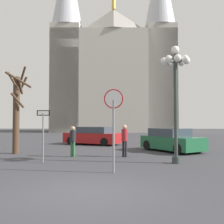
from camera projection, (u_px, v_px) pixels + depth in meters
The scene contains 10 objects.
ground_plane at pixel (87, 192), 6.77m from camera, with size 120.00×120.00×0.00m, color #38383D.
cathedral at pixel (114, 68), 46.78m from camera, with size 21.93×11.23×34.19m.
stop_sign at pixel (114, 115), 9.36m from camera, with size 0.71×0.12×3.04m.
one_way_arrow_sign at pixel (43, 130), 11.72m from camera, with size 0.60×0.07×2.38m.
street_lamp at pixel (175, 79), 11.56m from camera, with size 1.33×1.33×5.28m.
bare_tree at pixel (17, 110), 15.00m from camera, with size 1.49×1.60×5.13m.
parked_car_near_green at pixel (171, 140), 16.12m from camera, with size 3.76×4.36×1.43m.
parked_car_far_red at pixel (93, 136), 20.81m from camera, with size 4.88×3.46×1.44m.
pedestrian_walking at pixel (125, 137), 13.54m from camera, with size 0.32×0.32×1.69m.
pedestrian_standing at pixel (73, 138), 13.62m from camera, with size 0.32×0.32×1.61m.
Camera 1 is at (0.96, -6.80, 1.86)m, focal length 41.30 mm.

